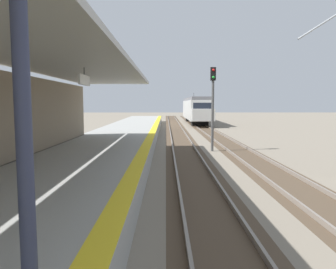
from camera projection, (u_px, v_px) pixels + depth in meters
The scene contains 5 objects.
station_platform at pixel (95, 160), 14.60m from camera, with size 5.00×80.00×0.91m.
track_pair_nearest_platform at pixel (186, 154), 18.65m from camera, with size 2.34×120.00×0.16m.
track_pair_middle at pixel (245, 154), 18.67m from camera, with size 2.34×120.00×0.16m.
approaching_train at pixel (196, 109), 48.78m from camera, with size 2.93×19.60×4.76m.
rail_signal_post at pixel (213, 100), 19.97m from camera, with size 0.32×0.34×5.20m.
Camera 1 is at (0.73, 1.55, 2.98)m, focal length 34.49 mm.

